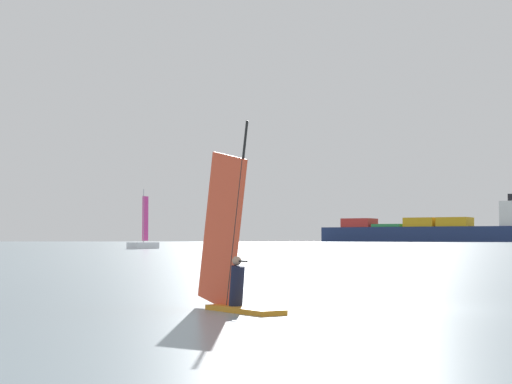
# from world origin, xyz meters

# --- Properties ---
(ground_plane) EXTENTS (4000.00, 4000.00, 0.00)m
(ground_plane) POSITION_xyz_m (0.00, 0.00, 0.00)
(ground_plane) COLOR gray
(windsurfer) EXTENTS (2.93, 2.33, 4.46)m
(windsurfer) POSITION_xyz_m (-3.52, -2.18, 1.07)
(windsurfer) COLOR orange
(windsurfer) RESTS_ON ground_plane
(cargo_ship) EXTENTS (188.59, 57.01, 39.36)m
(cargo_ship) POSITION_xyz_m (-118.45, 740.73, 9.49)
(cargo_ship) COLOR navy
(cargo_ship) RESTS_ON ground_plane
(distant_headland) EXTENTS (1347.59, 333.13, 54.76)m
(distant_headland) POSITION_xyz_m (-220.31, 1590.87, 27.38)
(distant_headland) COLOR #60665B
(distant_headland) RESTS_ON ground_plane
(small_sailboat) EXTENTS (2.44, 9.49, 11.17)m
(small_sailboat) POSITION_xyz_m (-72.70, 126.67, 0.96)
(small_sailboat) COLOR white
(small_sailboat) RESTS_ON ground_plane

